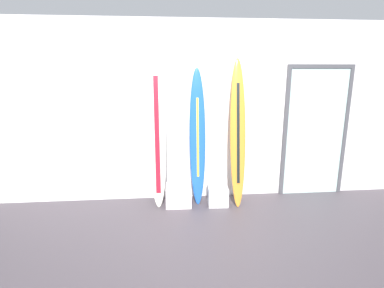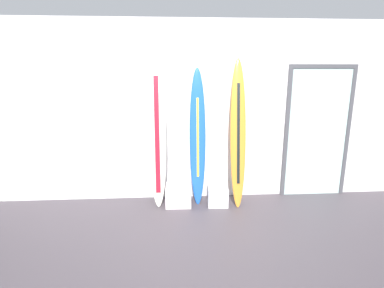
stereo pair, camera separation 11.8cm
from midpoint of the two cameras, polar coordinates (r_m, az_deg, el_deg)
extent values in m
cube|color=#4A4248|center=(4.10, 4.50, -16.60)|extent=(8.00, 8.00, 0.04)
cube|color=silver|center=(4.88, 2.63, 6.03)|extent=(7.20, 0.20, 2.80)
ellipsoid|color=silver|center=(4.59, -5.83, 1.69)|extent=(0.28, 0.39, 2.20)
cube|color=#B61527|center=(4.55, -5.85, 1.67)|extent=(0.08, 0.27, 1.73)
cone|color=black|center=(4.77, -5.60, -9.24)|extent=(0.07, 0.08, 0.11)
ellipsoid|color=blue|center=(4.65, 1.78, 1.23)|extent=(0.25, 0.35, 2.09)
cube|color=yellow|center=(4.61, 1.83, 1.20)|extent=(0.04, 0.17, 1.19)
ellipsoid|color=orange|center=(4.65, 9.36, 1.95)|extent=(0.26, 0.50, 2.23)
cube|color=black|center=(4.62, 9.45, 1.94)|extent=(0.06, 0.30, 1.49)
cone|color=black|center=(4.80, 9.30, -9.20)|extent=(0.07, 0.09, 0.11)
cube|color=white|center=(4.82, 5.54, -9.66)|extent=(0.32, 0.32, 0.29)
cube|color=white|center=(4.81, -1.88, -9.54)|extent=(0.40, 0.40, 0.30)
cube|color=silver|center=(5.36, 22.97, 1.75)|extent=(0.96, 0.02, 2.08)
cube|color=#47474C|center=(5.15, 17.87, 1.73)|extent=(0.06, 0.06, 2.08)
cube|color=#47474C|center=(5.61, 27.65, 1.75)|extent=(0.06, 0.06, 2.08)
cube|color=#47474C|center=(5.27, 24.07, 13.20)|extent=(1.08, 0.06, 0.06)
camera|label=1|loc=(0.06, -89.27, 0.18)|focal=28.39mm
camera|label=2|loc=(0.06, 90.73, -0.18)|focal=28.39mm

